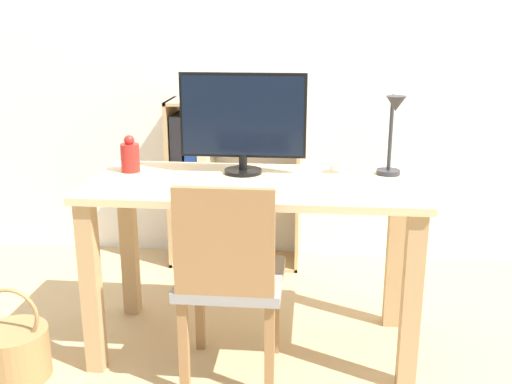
# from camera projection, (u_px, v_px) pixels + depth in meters

# --- Properties ---
(ground_plane) EXTENTS (10.00, 10.00, 0.00)m
(ground_plane) POSITION_uv_depth(u_px,v_px,m) (254.00, 344.00, 2.65)
(ground_plane) COLOR tan
(wall_back) EXTENTS (8.00, 0.05, 2.60)m
(wall_back) POSITION_uv_depth(u_px,v_px,m) (273.00, 34.00, 3.33)
(wall_back) COLOR silver
(wall_back) RESTS_ON ground_plane
(desk) EXTENTS (1.35, 0.61, 0.75)m
(desk) POSITION_uv_depth(u_px,v_px,m) (254.00, 216.00, 2.48)
(desk) COLOR #D8BC8C
(desk) RESTS_ON ground_plane
(monitor) EXTENTS (0.53, 0.16, 0.42)m
(monitor) POSITION_uv_depth(u_px,v_px,m) (243.00, 119.00, 2.50)
(monitor) COLOR black
(monitor) RESTS_ON desk
(keyboard) EXTENTS (0.31, 0.14, 0.02)m
(keyboard) POSITION_uv_depth(u_px,v_px,m) (246.00, 186.00, 2.34)
(keyboard) COLOR #B2B2B7
(keyboard) RESTS_ON desk
(vase) EXTENTS (0.08, 0.08, 0.16)m
(vase) POSITION_uv_depth(u_px,v_px,m) (130.00, 156.00, 2.57)
(vase) COLOR #B2231E
(vase) RESTS_ON desk
(desk_lamp) EXTENTS (0.10, 0.19, 0.34)m
(desk_lamp) POSITION_uv_depth(u_px,v_px,m) (393.00, 128.00, 2.43)
(desk_lamp) COLOR #2D2D33
(desk_lamp) RESTS_ON desk
(chair) EXTENTS (0.40, 0.40, 0.83)m
(chair) POSITION_uv_depth(u_px,v_px,m) (229.00, 275.00, 2.26)
(chair) COLOR gray
(chair) RESTS_ON ground_plane
(bookshelf) EXTENTS (0.74, 0.28, 0.95)m
(bookshelf) POSITION_uv_depth(u_px,v_px,m) (213.00, 192.00, 3.44)
(bookshelf) COLOR tan
(bookshelf) RESTS_ON ground_plane
(basket) EXTENTS (0.27, 0.27, 0.39)m
(basket) POSITION_uv_depth(u_px,v_px,m) (15.00, 351.00, 2.38)
(basket) COLOR #997547
(basket) RESTS_ON ground_plane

